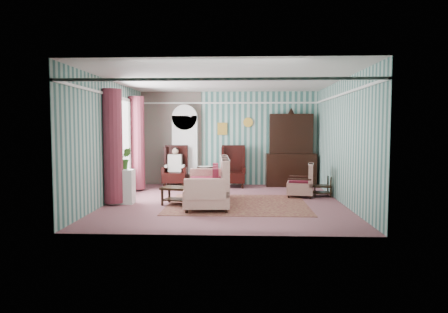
{
  "coord_description": "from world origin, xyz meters",
  "views": [
    {
      "loc": [
        0.37,
        -9.45,
        1.75
      ],
      "look_at": [
        -0.05,
        0.6,
        1.05
      ],
      "focal_mm": 32.0,
      "sensor_mm": 36.0,
      "label": 1
    }
  ],
  "objects_px": {
    "bookcase": "(185,149)",
    "nest_table": "(321,186)",
    "plant_stand": "(122,187)",
    "seated_woman": "(175,167)",
    "sofa": "(207,183)",
    "wingback_left": "(175,166)",
    "coffee_table": "(181,196)",
    "floral_armchair": "(300,178)",
    "dresser_hutch": "(291,148)",
    "wingback_right": "(233,166)",
    "round_side_table": "(205,176)"
  },
  "relations": [
    {
      "from": "seated_woman",
      "to": "bookcase",
      "type": "bearing_deg",
      "value": 57.34
    },
    {
      "from": "floral_armchair",
      "to": "seated_woman",
      "type": "bearing_deg",
      "value": 75.25
    },
    {
      "from": "bookcase",
      "to": "coffee_table",
      "type": "relative_size",
      "value": 2.56
    },
    {
      "from": "round_side_table",
      "to": "plant_stand",
      "type": "bearing_deg",
      "value": -120.38
    },
    {
      "from": "wingback_right",
      "to": "sofa",
      "type": "xyz_separation_m",
      "value": [
        -0.55,
        -2.8,
        -0.12
      ]
    },
    {
      "from": "seated_woman",
      "to": "floral_armchair",
      "type": "distance_m",
      "value": 3.87
    },
    {
      "from": "bookcase",
      "to": "sofa",
      "type": "relative_size",
      "value": 1.02
    },
    {
      "from": "round_side_table",
      "to": "floral_armchair",
      "type": "xyz_separation_m",
      "value": [
        2.6,
        -1.81,
        0.18
      ]
    },
    {
      "from": "bookcase",
      "to": "nest_table",
      "type": "relative_size",
      "value": 4.15
    },
    {
      "from": "wingback_right",
      "to": "coffee_table",
      "type": "bearing_deg",
      "value": -111.92
    },
    {
      "from": "nest_table",
      "to": "plant_stand",
      "type": "xyz_separation_m",
      "value": [
        -4.87,
        -1.2,
        0.13
      ]
    },
    {
      "from": "floral_armchair",
      "to": "round_side_table",
      "type": "bearing_deg",
      "value": 65.78
    },
    {
      "from": "wingback_right",
      "to": "wingback_left",
      "type": "bearing_deg",
      "value": 180.0
    },
    {
      "from": "bookcase",
      "to": "plant_stand",
      "type": "bearing_deg",
      "value": -108.49
    },
    {
      "from": "wingback_left",
      "to": "seated_woman",
      "type": "height_order",
      "value": "wingback_left"
    },
    {
      "from": "floral_armchair",
      "to": "wingback_right",
      "type": "bearing_deg",
      "value": 57.14
    },
    {
      "from": "dresser_hutch",
      "to": "round_side_table",
      "type": "relative_size",
      "value": 3.93
    },
    {
      "from": "round_side_table",
      "to": "floral_armchair",
      "type": "distance_m",
      "value": 3.17
    },
    {
      "from": "floral_armchair",
      "to": "coffee_table",
      "type": "xyz_separation_m",
      "value": [
        -2.89,
        -1.18,
        -0.28
      ]
    },
    {
      "from": "floral_armchair",
      "to": "coffee_table",
      "type": "height_order",
      "value": "floral_armchair"
    },
    {
      "from": "sofa",
      "to": "nest_table",
      "type": "bearing_deg",
      "value": -70.3
    },
    {
      "from": "coffee_table",
      "to": "seated_woman",
      "type": "bearing_deg",
      "value": 102.04
    },
    {
      "from": "dresser_hutch",
      "to": "floral_armchair",
      "type": "xyz_separation_m",
      "value": [
        0.0,
        -1.93,
        -0.7
      ]
    },
    {
      "from": "wingback_left",
      "to": "nest_table",
      "type": "bearing_deg",
      "value": -20.85
    },
    {
      "from": "dresser_hutch",
      "to": "coffee_table",
      "type": "relative_size",
      "value": 2.7
    },
    {
      "from": "nest_table",
      "to": "floral_armchair",
      "type": "height_order",
      "value": "floral_armchair"
    },
    {
      "from": "bookcase",
      "to": "floral_armchair",
      "type": "height_order",
      "value": "bookcase"
    },
    {
      "from": "bookcase",
      "to": "wingback_left",
      "type": "bearing_deg",
      "value": -122.66
    },
    {
      "from": "seated_woman",
      "to": "coffee_table",
      "type": "relative_size",
      "value": 1.35
    },
    {
      "from": "sofa",
      "to": "round_side_table",
      "type": "bearing_deg",
      "value": 2.01
    },
    {
      "from": "nest_table",
      "to": "coffee_table",
      "type": "bearing_deg",
      "value": -159.54
    },
    {
      "from": "dresser_hutch",
      "to": "sofa",
      "type": "relative_size",
      "value": 1.08
    },
    {
      "from": "nest_table",
      "to": "plant_stand",
      "type": "distance_m",
      "value": 5.02
    },
    {
      "from": "seated_woman",
      "to": "sofa",
      "type": "bearing_deg",
      "value": -66.79
    },
    {
      "from": "seated_woman",
      "to": "nest_table",
      "type": "relative_size",
      "value": 2.19
    },
    {
      "from": "plant_stand",
      "to": "floral_armchair",
      "type": "xyz_separation_m",
      "value": [
        4.3,
        1.09,
        0.08
      ]
    },
    {
      "from": "floral_armchair",
      "to": "dresser_hutch",
      "type": "bearing_deg",
      "value": 10.61
    },
    {
      "from": "bookcase",
      "to": "wingback_left",
      "type": "distance_m",
      "value": 0.68
    },
    {
      "from": "bookcase",
      "to": "wingback_left",
      "type": "xyz_separation_m",
      "value": [
        -0.25,
        -0.39,
        -0.5
      ]
    },
    {
      "from": "round_side_table",
      "to": "nest_table",
      "type": "distance_m",
      "value": 3.6
    },
    {
      "from": "dresser_hutch",
      "to": "plant_stand",
      "type": "distance_m",
      "value": 5.31
    },
    {
      "from": "floral_armchair",
      "to": "sofa",
      "type": "bearing_deg",
      "value": 126.96
    },
    {
      "from": "seated_woman",
      "to": "wingback_left",
      "type": "bearing_deg",
      "value": 0.0
    },
    {
      "from": "round_side_table",
      "to": "floral_armchair",
      "type": "bearing_deg",
      "value": -34.83
    },
    {
      "from": "dresser_hutch",
      "to": "plant_stand",
      "type": "bearing_deg",
      "value": -144.92
    },
    {
      "from": "wingback_right",
      "to": "plant_stand",
      "type": "relative_size",
      "value": 1.56
    },
    {
      "from": "wingback_right",
      "to": "nest_table",
      "type": "height_order",
      "value": "wingback_right"
    },
    {
      "from": "dresser_hutch",
      "to": "sofa",
      "type": "height_order",
      "value": "dresser_hutch"
    },
    {
      "from": "round_side_table",
      "to": "floral_armchair",
      "type": "relative_size",
      "value": 0.62
    },
    {
      "from": "coffee_table",
      "to": "bookcase",
      "type": "bearing_deg",
      "value": 96.29
    }
  ]
}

